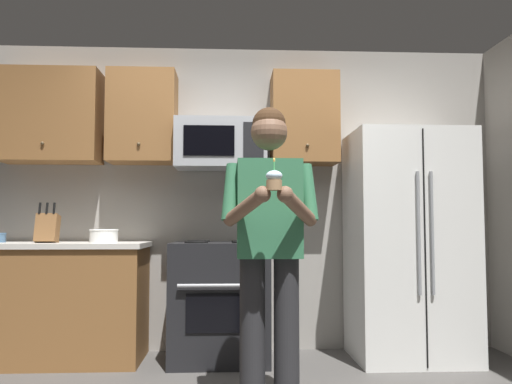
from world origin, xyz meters
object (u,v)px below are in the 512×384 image
Objects in this scene: microwave at (221,145)px; knife_block at (47,228)px; refrigerator at (408,245)px; bowl_large_white at (104,236)px; oven_range at (220,301)px; cupcake at (274,180)px; person at (269,235)px.

microwave is 2.31× the size of knife_block.
refrigerator is 8.03× the size of bowl_large_white.
knife_block is at bearing -173.66° from microwave.
microwave reaches higher than refrigerator.
cupcake is at bearing -77.69° from oven_range.
cupcake is (0.31, -1.41, 0.83)m from oven_range.
microwave is at bearing 89.98° from oven_range.
cupcake is at bearing -130.97° from refrigerator.
oven_range is 1.26× the size of microwave.
microwave is 3.30× the size of bowl_large_white.
refrigerator is (1.50, -0.04, 0.44)m from oven_range.
refrigerator reaches higher than bowl_large_white.
person is at bearing 90.00° from cupcake.
microwave is 1.72m from refrigerator.
bowl_large_white is at bearing 179.47° from oven_range.
oven_range is 0.53× the size of person.
microwave is 0.42× the size of person.
cupcake is (1.22, -1.42, 0.32)m from bowl_large_white.
microwave reaches higher than cupcake.
microwave is 1.18m from bowl_large_white.
oven_range is at bearing 102.31° from cupcake.
refrigerator is 1.02× the size of person.
bowl_large_white is at bearing 178.87° from refrigerator.
bowl_large_white is at bearing -173.07° from microwave.
oven_range is 2.91× the size of knife_block.
bowl_large_white is at bearing 130.69° from cupcake.
cupcake reaches higher than bowl_large_white.
microwave is at bearing 101.37° from cupcake.
refrigerator is (1.50, -0.16, -0.82)m from microwave.
oven_range is at bearing 1.26° from knife_block.
knife_block is at bearing -174.92° from bowl_large_white.
knife_block is (-1.34, -0.15, -0.69)m from microwave.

